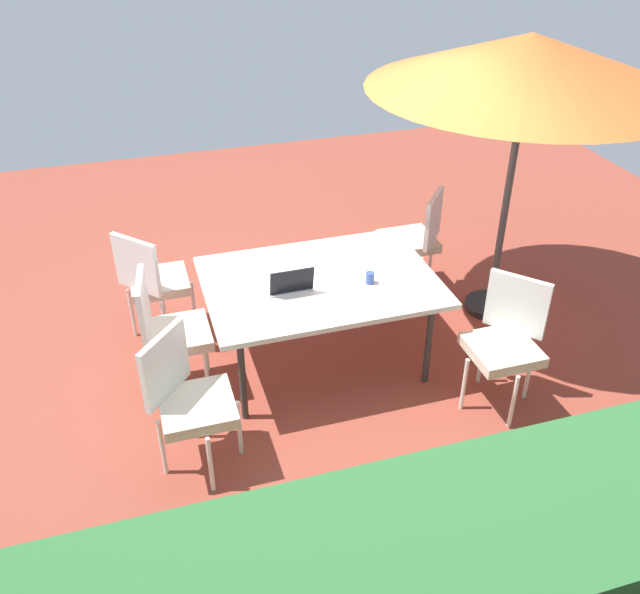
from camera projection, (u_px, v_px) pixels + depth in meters
ground_plane at (320, 363)px, 5.47m from camera, size 10.00×10.00×0.02m
dining_table at (320, 285)px, 5.07m from camera, size 1.71×1.22×0.77m
patio_umbrella at (529, 63)px, 4.96m from camera, size 2.40×2.40×2.36m
chair_northeast at (188, 397)px, 4.27m from camera, size 0.59×0.58×0.98m
chair_southeast at (153, 279)px, 5.48m from camera, size 0.59×0.59×0.98m
chair_northwest at (506, 338)px, 4.80m from camera, size 0.59×0.59×0.98m
chair_southwest at (415, 236)px, 6.10m from camera, size 0.59×0.58×0.98m
chair_east at (168, 328)px, 4.90m from camera, size 0.49×0.48×0.98m
laptop at (290, 284)px, 4.90m from camera, size 0.32×0.25×0.21m
cup at (370, 278)px, 4.98m from camera, size 0.06×0.06×0.09m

